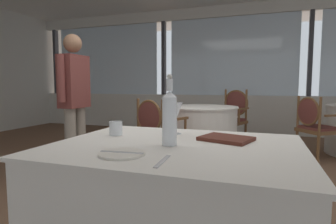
{
  "coord_description": "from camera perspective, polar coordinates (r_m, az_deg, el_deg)",
  "views": [
    {
      "loc": [
        0.7,
        -2.58,
        1.07
      ],
      "look_at": [
        0.23,
        -1.18,
        0.93
      ],
      "focal_mm": 29.67,
      "sensor_mm": 36.0,
      "label": 1
    }
  ],
  "objects": [
    {
      "name": "dining_chair_0_0",
      "position": [
        4.46,
        27.91,
        -2.03
      ],
      "size": [
        0.64,
        0.66,
        0.92
      ],
      "rotation": [
        0.0,
        0.0,
        6.9
      ],
      "color": "brown",
      "rests_on": "ground_plane"
    },
    {
      "name": "water_bottle",
      "position": [
        1.41,
        0.31,
        -0.92
      ],
      "size": [
        0.07,
        0.07,
        0.36
      ],
      "color": "white",
      "rests_on": "foreground_table"
    },
    {
      "name": "window_wall_far",
      "position": [
        6.47,
        12.72,
        5.92
      ],
      "size": [
        10.22,
        0.14,
        2.85
      ],
      "color": "beige",
      "rests_on": "ground_plane"
    },
    {
      "name": "dinner_fork",
      "position": [
        1.13,
        -1.17,
        -10.07
      ],
      "size": [
        0.03,
        0.19,
        0.0
      ],
      "primitive_type": "cube",
      "rotation": [
        0.0,
        0.0,
        1.63
      ],
      "color": "silver",
      "rests_on": "foreground_table"
    },
    {
      "name": "dining_chair_1_0",
      "position": [
        4.95,
        13.11,
        -0.33
      ],
      "size": [
        0.63,
        0.6,
        1.0
      ],
      "rotation": [
        0.0,
        0.0,
        4.33
      ],
      "color": "brown",
      "rests_on": "ground_plane"
    },
    {
      "name": "foreground_table",
      "position": [
        1.59,
        1.63,
        -20.21
      ],
      "size": [
        1.28,
        1.0,
        0.76
      ],
      "color": "silver",
      "rests_on": "ground_plane"
    },
    {
      "name": "dining_chair_1_1",
      "position": [
        3.38,
        -2.32,
        -3.6
      ],
      "size": [
        0.63,
        0.6,
        0.91
      ],
      "rotation": [
        0.0,
        0.0,
        7.47
      ],
      "color": "brown",
      "rests_on": "ground_plane"
    },
    {
      "name": "ground_plane",
      "position": [
        2.88,
        3.52,
        -16.36
      ],
      "size": [
        13.35,
        13.35,
        0.0
      ],
      "primitive_type": "plane",
      "color": "brown"
    },
    {
      "name": "diner_person_0",
      "position": [
        3.43,
        -18.69,
        3.08
      ],
      "size": [
        0.21,
        0.53,
        1.66
      ],
      "rotation": [
        0.0,
        0.0,
        3.14
      ],
      "color": "gray",
      "rests_on": "ground_plane"
    },
    {
      "name": "wine_glass",
      "position": [
        1.74,
        1.76,
        0.14
      ],
      "size": [
        0.08,
        0.08,
        0.2
      ],
      "color": "white",
      "rests_on": "foreground_table"
    },
    {
      "name": "butter_knife",
      "position": [
        1.26,
        -9.48,
        -8.19
      ],
      "size": [
        0.2,
        0.04,
        0.0
      ],
      "primitive_type": "cube",
      "rotation": [
        0.0,
        0.0,
        0.1
      ],
      "color": "silver",
      "rests_on": "foreground_table"
    },
    {
      "name": "water_tumbler",
      "position": [
        1.75,
        -10.66,
        -3.3
      ],
      "size": [
        0.08,
        0.08,
        0.09
      ],
      "primitive_type": "cylinder",
      "color": "white",
      "rests_on": "foreground_table"
    },
    {
      "name": "side_plate",
      "position": [
        1.26,
        -9.48,
        -8.42
      ],
      "size": [
        0.21,
        0.21,
        0.01
      ],
      "primitive_type": "cylinder",
      "color": "silver",
      "rests_on": "foreground_table"
    },
    {
      "name": "background_table_1",
      "position": [
        4.15,
        6.79,
        -4.1
      ],
      "size": [
        1.07,
        1.07,
        0.76
      ],
      "color": "silver",
      "rests_on": "ground_plane"
    },
    {
      "name": "menu_book",
      "position": [
        1.59,
        11.87,
        -5.38
      ],
      "size": [
        0.32,
        0.28,
        0.02
      ],
      "primitive_type": "cube",
      "rotation": [
        0.0,
        0.0,
        -0.32
      ],
      "color": "#512319",
      "rests_on": "foreground_table"
    }
  ]
}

